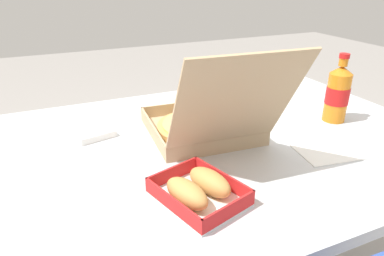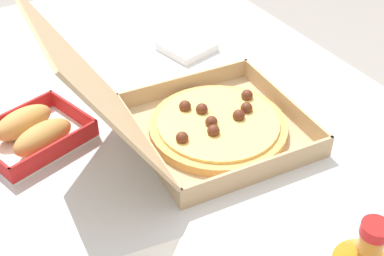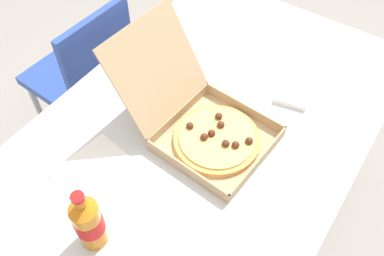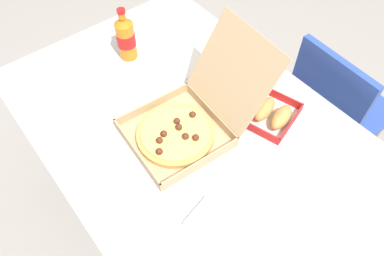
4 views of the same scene
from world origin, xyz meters
name	(u,v)px [view 4 (image 4 of 4)]	position (x,y,z in m)	size (l,w,h in m)	color
ground_plane	(196,218)	(0.00, 0.00, 0.00)	(10.00, 10.00, 0.00)	gray
dining_table	(197,144)	(0.00, 0.00, 0.67)	(1.49, 0.95, 0.74)	silver
chair	(334,107)	(0.13, 0.71, 0.48)	(0.42, 0.42, 0.83)	#2D4CAD
pizza_box_open	(185,123)	(-0.03, -0.03, 0.78)	(0.34, 0.49, 0.31)	tan
bread_side_box	(272,114)	(0.12, 0.25, 0.76)	(0.20, 0.22, 0.06)	white
cola_bottle	(126,38)	(-0.48, 0.03, 0.83)	(0.07, 0.07, 0.22)	orange
paper_menu	(183,59)	(-0.33, 0.19, 0.74)	(0.21, 0.15, 0.00)	white
napkin_pile	(209,221)	(0.28, -0.18, 0.75)	(0.11, 0.11, 0.02)	white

